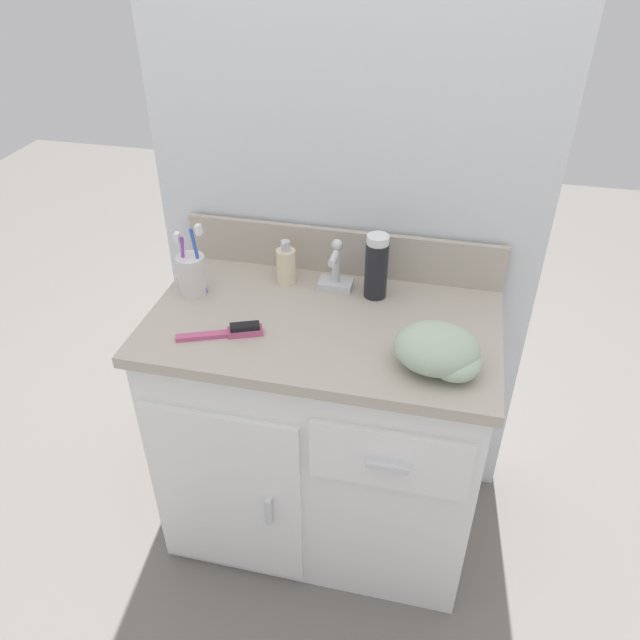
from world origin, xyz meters
The scene contains 10 objects.
ground_plane centered at (0.00, 0.00, 0.00)m, with size 6.00×6.00×0.00m, color slate.
wall_back centered at (0.00, 0.30, 1.10)m, with size 1.06×0.08×2.20m, color silver.
vanity centered at (0.00, 0.00, 0.40)m, with size 0.88×0.52×0.77m.
backsplash centered at (0.00, 0.24, 0.83)m, with size 0.88×0.02×0.13m.
sink_faucet centered at (0.00, 0.16, 0.82)m, with size 0.09×0.09×0.14m.
toothbrush_cup centered at (-0.36, 0.05, 0.83)m, with size 0.08×0.07×0.20m.
soap_dispenser centered at (-0.14, 0.16, 0.82)m, with size 0.05×0.06×0.13m.
shaving_cream_can centered at (0.11, 0.15, 0.86)m, with size 0.06×0.06×0.18m.
hairbrush centered at (-0.20, -0.11, 0.78)m, with size 0.20×0.10×0.03m.
hand_towel centered at (0.30, -0.12, 0.81)m, with size 0.20×0.17×0.10m.
Camera 1 is at (0.28, -1.24, 1.66)m, focal length 35.00 mm.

